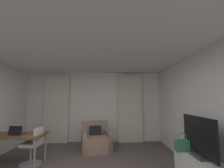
{
  "coord_description": "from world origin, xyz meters",
  "views": [
    {
      "loc": [
        0.53,
        -2.59,
        1.6
      ],
      "look_at": [
        0.64,
        1.39,
        2.0
      ],
      "focal_mm": 23.31,
      "sensor_mm": 36.0,
      "label": 1
    }
  ],
  "objects_px": {
    "laptop": "(17,133)",
    "tv_flatscreen": "(199,138)",
    "desk": "(13,137)",
    "desk_chair": "(33,148)",
    "armchair": "(96,141)",
    "handbag_primary": "(183,145)"
  },
  "relations": [
    {
      "from": "desk_chair",
      "to": "handbag_primary",
      "type": "distance_m",
      "value": 3.42
    },
    {
      "from": "desk_chair",
      "to": "handbag_primary",
      "type": "bearing_deg",
      "value": -11.81
    },
    {
      "from": "desk_chair",
      "to": "tv_flatscreen",
      "type": "distance_m",
      "value": 3.66
    },
    {
      "from": "desk_chair",
      "to": "laptop",
      "type": "distance_m",
      "value": 0.54
    },
    {
      "from": "desk_chair",
      "to": "laptop",
      "type": "relative_size",
      "value": 2.62
    },
    {
      "from": "laptop",
      "to": "tv_flatscreen",
      "type": "bearing_deg",
      "value": -14.34
    },
    {
      "from": "armchair",
      "to": "handbag_primary",
      "type": "distance_m",
      "value": 2.59
    },
    {
      "from": "handbag_primary",
      "to": "desk_chair",
      "type": "bearing_deg",
      "value": 168.19
    },
    {
      "from": "desk_chair",
      "to": "tv_flatscreen",
      "type": "height_order",
      "value": "tv_flatscreen"
    },
    {
      "from": "laptop",
      "to": "handbag_primary",
      "type": "distance_m",
      "value": 3.77
    },
    {
      "from": "desk",
      "to": "laptop",
      "type": "distance_m",
      "value": 0.14
    },
    {
      "from": "armchair",
      "to": "laptop",
      "type": "distance_m",
      "value": 2.16
    },
    {
      "from": "desk",
      "to": "handbag_primary",
      "type": "distance_m",
      "value": 3.87
    },
    {
      "from": "desk",
      "to": "desk_chair",
      "type": "distance_m",
      "value": 0.54
    },
    {
      "from": "laptop",
      "to": "desk",
      "type": "bearing_deg",
      "value": 170.23
    },
    {
      "from": "laptop",
      "to": "tv_flatscreen",
      "type": "distance_m",
      "value": 3.98
    },
    {
      "from": "armchair",
      "to": "desk_chair",
      "type": "relative_size",
      "value": 1.17
    },
    {
      "from": "armchair",
      "to": "desk",
      "type": "xyz_separation_m",
      "value": [
        -1.91,
        -1.04,
        0.39
      ]
    },
    {
      "from": "desk",
      "to": "armchair",
      "type": "bearing_deg",
      "value": 28.7
    },
    {
      "from": "desk",
      "to": "laptop",
      "type": "relative_size",
      "value": 4.24
    },
    {
      "from": "desk",
      "to": "desk_chair",
      "type": "bearing_deg",
      "value": 3.64
    },
    {
      "from": "tv_flatscreen",
      "to": "handbag_primary",
      "type": "relative_size",
      "value": 2.54
    }
  ]
}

